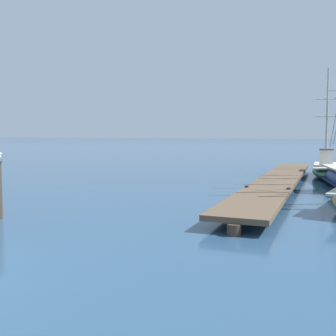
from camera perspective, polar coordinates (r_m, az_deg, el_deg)
floating_dock at (r=20.12m, az=15.38°, el=-1.60°), size 1.85×20.15×0.53m
fishing_boat_2 at (r=25.74m, az=21.33°, el=0.00°), size 1.60×7.84×6.64m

